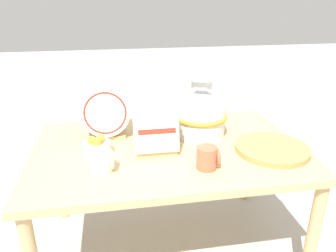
{
  "coord_description": "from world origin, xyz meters",
  "views": [
    {
      "loc": [
        -0.25,
        -1.44,
        1.33
      ],
      "look_at": [
        0.0,
        0.0,
        0.73
      ],
      "focal_mm": 35.0,
      "sensor_mm": 36.0,
      "label": 1
    }
  ],
  "objects_px": {
    "mug_terracotta_glaze": "(208,158)",
    "fruit_bowl": "(97,147)",
    "ceramic_vase": "(201,110)",
    "dish_rack_square_plates": "(155,133)",
    "mug_cream_glaze": "(102,161)",
    "wicker_charger_stack": "(272,149)",
    "dish_rack_round_plates": "(106,115)"
  },
  "relations": [
    {
      "from": "mug_cream_glaze",
      "to": "fruit_bowl",
      "type": "xyz_separation_m",
      "value": [
        -0.03,
        0.17,
        -0.01
      ]
    },
    {
      "from": "ceramic_vase",
      "to": "dish_rack_square_plates",
      "type": "distance_m",
      "value": 0.3
    },
    {
      "from": "mug_terracotta_glaze",
      "to": "fruit_bowl",
      "type": "distance_m",
      "value": 0.52
    },
    {
      "from": "ceramic_vase",
      "to": "dish_rack_round_plates",
      "type": "relative_size",
      "value": 1.19
    },
    {
      "from": "ceramic_vase",
      "to": "fruit_bowl",
      "type": "xyz_separation_m",
      "value": [
        -0.53,
        -0.14,
        -0.1
      ]
    },
    {
      "from": "ceramic_vase",
      "to": "mug_cream_glaze",
      "type": "relative_size",
      "value": 3.24
    },
    {
      "from": "mug_cream_glaze",
      "to": "mug_terracotta_glaze",
      "type": "relative_size",
      "value": 1.0
    },
    {
      "from": "dish_rack_square_plates",
      "to": "wicker_charger_stack",
      "type": "relative_size",
      "value": 0.65
    },
    {
      "from": "dish_rack_round_plates",
      "to": "ceramic_vase",
      "type": "bearing_deg",
      "value": -6.69
    },
    {
      "from": "ceramic_vase",
      "to": "dish_rack_square_plates",
      "type": "height_order",
      "value": "ceramic_vase"
    },
    {
      "from": "dish_rack_round_plates",
      "to": "fruit_bowl",
      "type": "height_order",
      "value": "dish_rack_round_plates"
    },
    {
      "from": "mug_terracotta_glaze",
      "to": "fruit_bowl",
      "type": "xyz_separation_m",
      "value": [
        -0.47,
        0.22,
        -0.01
      ]
    },
    {
      "from": "mug_terracotta_glaze",
      "to": "fruit_bowl",
      "type": "height_order",
      "value": "mug_terracotta_glaze"
    },
    {
      "from": "wicker_charger_stack",
      "to": "mug_terracotta_glaze",
      "type": "distance_m",
      "value": 0.37
    },
    {
      "from": "fruit_bowl",
      "to": "ceramic_vase",
      "type": "bearing_deg",
      "value": 14.37
    },
    {
      "from": "ceramic_vase",
      "to": "dish_rack_square_plates",
      "type": "xyz_separation_m",
      "value": [
        -0.26,
        -0.15,
        -0.04
      ]
    },
    {
      "from": "wicker_charger_stack",
      "to": "mug_terracotta_glaze",
      "type": "xyz_separation_m",
      "value": [
        -0.35,
        -0.1,
        0.04
      ]
    },
    {
      "from": "ceramic_vase",
      "to": "mug_terracotta_glaze",
      "type": "relative_size",
      "value": 3.24
    },
    {
      "from": "dish_rack_round_plates",
      "to": "mug_cream_glaze",
      "type": "relative_size",
      "value": 2.71
    },
    {
      "from": "dish_rack_round_plates",
      "to": "fruit_bowl",
      "type": "bearing_deg",
      "value": -103.07
    },
    {
      "from": "wicker_charger_stack",
      "to": "mug_terracotta_glaze",
      "type": "height_order",
      "value": "mug_terracotta_glaze"
    },
    {
      "from": "ceramic_vase",
      "to": "dish_rack_round_plates",
      "type": "xyz_separation_m",
      "value": [
        -0.49,
        0.06,
        -0.02
      ]
    },
    {
      "from": "dish_rack_square_plates",
      "to": "mug_terracotta_glaze",
      "type": "height_order",
      "value": "dish_rack_square_plates"
    },
    {
      "from": "dish_rack_square_plates",
      "to": "mug_terracotta_glaze",
      "type": "relative_size",
      "value": 2.25
    },
    {
      "from": "mug_cream_glaze",
      "to": "dish_rack_round_plates",
      "type": "bearing_deg",
      "value": 87.39
    },
    {
      "from": "wicker_charger_stack",
      "to": "dish_rack_square_plates",
      "type": "bearing_deg",
      "value": 169.65
    },
    {
      "from": "mug_terracotta_glaze",
      "to": "fruit_bowl",
      "type": "relative_size",
      "value": 0.75
    },
    {
      "from": "dish_rack_square_plates",
      "to": "mug_cream_glaze",
      "type": "bearing_deg",
      "value": -147.79
    },
    {
      "from": "mug_cream_glaze",
      "to": "fruit_bowl",
      "type": "distance_m",
      "value": 0.17
    },
    {
      "from": "ceramic_vase",
      "to": "dish_rack_square_plates",
      "type": "bearing_deg",
      "value": -149.52
    },
    {
      "from": "mug_terracotta_glaze",
      "to": "fruit_bowl",
      "type": "bearing_deg",
      "value": 155.31
    },
    {
      "from": "dish_rack_round_plates",
      "to": "wicker_charger_stack",
      "type": "xyz_separation_m",
      "value": [
        0.78,
        -0.31,
        -0.11
      ]
    }
  ]
}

